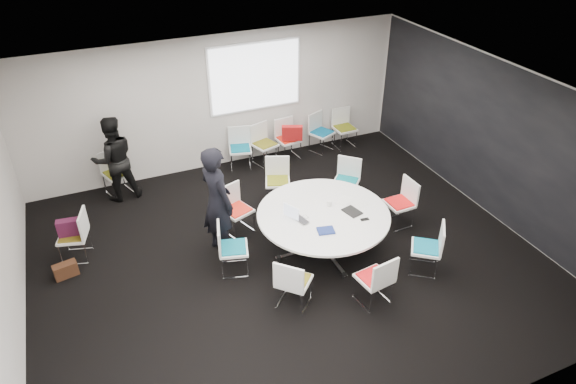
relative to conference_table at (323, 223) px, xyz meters
name	(u,v)px	position (x,y,z in m)	size (l,w,h in m)	color
room_shell	(292,184)	(-0.55, 0.03, 0.87)	(8.08, 7.08, 2.88)	black
conference_table	(323,223)	(0.00, 0.00, 0.00)	(2.17, 2.17, 0.73)	silver
projection_screen	(255,77)	(0.16, 3.49, 1.32)	(1.90, 0.03, 1.35)	white
chair_ring_a	(399,211)	(1.58, 0.09, -0.26)	(0.46, 0.47, 0.88)	silver
chair_ring_b	(345,189)	(1.06, 1.12, -0.26)	(0.64, 0.64, 0.88)	silver
chair_ring_c	(278,189)	(-0.13, 1.65, -0.26)	(0.59, 0.58, 0.88)	silver
chair_ring_d	(237,218)	(-1.15, 1.04, -0.26)	(0.59, 0.58, 0.88)	silver
chair_ring_e	(233,257)	(-1.55, 0.06, -0.26)	(0.56, 0.56, 0.88)	silver
chair_ring_f	(293,290)	(-0.98, -1.00, -0.26)	(0.64, 0.64, 0.88)	silver
chair_ring_g	(374,287)	(0.13, -1.42, -0.26)	(0.52, 0.51, 0.88)	silver
chair_ring_h	(425,256)	(1.25, -1.14, -0.26)	(0.63, 0.64, 0.88)	silver
chair_back_a	(241,156)	(-0.35, 3.19, -0.26)	(0.56, 0.55, 0.88)	silver
chair_back_b	(265,151)	(0.20, 3.17, -0.26)	(0.57, 0.57, 0.88)	silver
chair_back_c	(288,146)	(0.76, 3.20, -0.26)	(0.51, 0.50, 0.88)	silver
chair_back_d	(321,140)	(1.58, 3.20, -0.26)	(0.60, 0.60, 0.88)	silver
chair_back_e	(344,135)	(2.16, 3.20, -0.26)	(0.47, 0.46, 0.88)	silver
chair_spare_left	(76,244)	(-3.81, 1.40, -0.26)	(0.56, 0.56, 0.88)	silver
chair_person_back	(118,181)	(-2.90, 3.18, -0.26)	(0.58, 0.58, 0.88)	silver
person_main	(217,202)	(-1.58, 0.65, 0.44)	(0.71, 0.47, 1.95)	black
person_back	(114,159)	(-2.89, 3.01, 0.31)	(0.82, 0.64, 1.70)	black
laptop	(303,218)	(-0.38, -0.02, 0.21)	(0.31, 0.20, 0.02)	#333338
laptop_lid	(291,212)	(-0.54, 0.08, 0.33)	(0.30, 0.02, 0.22)	silver
notebook_black	(352,211)	(0.44, -0.16, 0.21)	(0.22, 0.30, 0.02)	black
tablet_folio	(326,231)	(-0.19, -0.45, 0.21)	(0.26, 0.20, 0.03)	navy
papers_right	(344,201)	(0.49, 0.19, 0.20)	(0.30, 0.21, 0.00)	white
papers_front	(358,204)	(0.64, 0.00, 0.20)	(0.30, 0.21, 0.00)	silver
cup	(329,203)	(0.19, 0.16, 0.24)	(0.08, 0.08, 0.09)	white
phone	(365,219)	(0.53, -0.42, 0.20)	(0.14, 0.07, 0.01)	black
maroon_bag	(70,227)	(-3.82, 1.40, 0.09)	(0.40, 0.14, 0.28)	#42112B
brown_bag	(66,270)	(-4.03, 0.99, -0.41)	(0.36, 0.16, 0.24)	#3C2113
red_jacket	(292,133)	(0.76, 2.97, 0.17)	(0.44, 0.10, 0.35)	#AF1516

